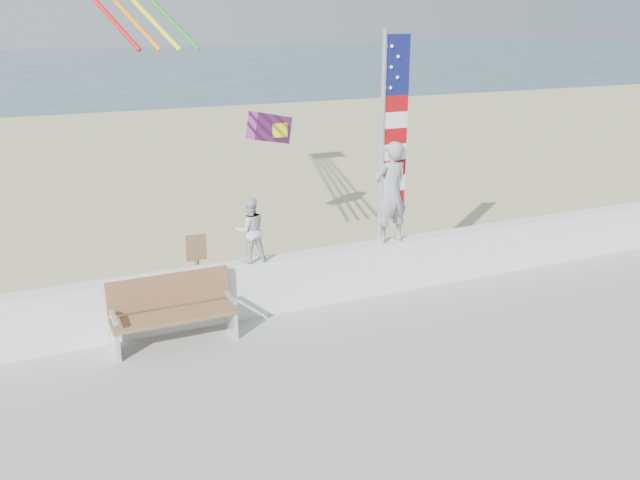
{
  "coord_description": "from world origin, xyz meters",
  "views": [
    {
      "loc": [
        -4.01,
        -7.62,
        4.76
      ],
      "look_at": [
        0.2,
        1.8,
        1.35
      ],
      "focal_mm": 38.0,
      "sensor_mm": 36.0,
      "label": 1
    }
  ],
  "objects_px": {
    "child": "(250,230)",
    "flag": "(389,131)",
    "adult": "(391,192)",
    "bench": "(173,309)"
  },
  "relations": [
    {
      "from": "child",
      "to": "flag",
      "type": "relative_size",
      "value": 0.3
    },
    {
      "from": "adult",
      "to": "child",
      "type": "bearing_deg",
      "value": -3.62
    },
    {
      "from": "child",
      "to": "adult",
      "type": "bearing_deg",
      "value": -179.82
    },
    {
      "from": "adult",
      "to": "flag",
      "type": "xyz_separation_m",
      "value": [
        -0.07,
        -0.0,
        1.04
      ]
    },
    {
      "from": "child",
      "to": "bench",
      "type": "xyz_separation_m",
      "value": [
        -1.37,
        -0.45,
        -0.91
      ]
    },
    {
      "from": "bench",
      "to": "flag",
      "type": "bearing_deg",
      "value": 6.81
    },
    {
      "from": "adult",
      "to": "child",
      "type": "height_order",
      "value": "adult"
    },
    {
      "from": "adult",
      "to": "bench",
      "type": "height_order",
      "value": "adult"
    },
    {
      "from": "child",
      "to": "flag",
      "type": "distance_m",
      "value": 2.8
    },
    {
      "from": "adult",
      "to": "child",
      "type": "relative_size",
      "value": 1.67
    }
  ]
}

